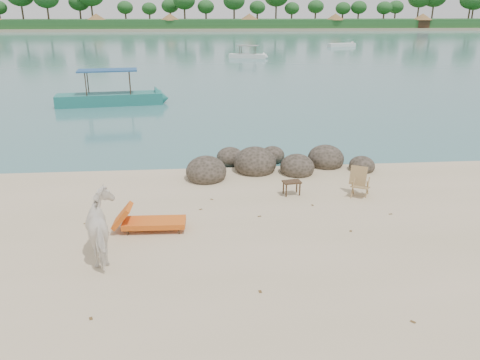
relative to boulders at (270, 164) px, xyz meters
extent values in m
plane|color=#346868|center=(-1.65, 84.34, -0.22)|extent=(400.00, 400.00, 0.00)
cube|color=tan|center=(-1.65, 164.34, -0.22)|extent=(420.00, 90.00, 1.40)
cube|color=#1E4C1E|center=(-1.65, 129.34, 1.68)|extent=(420.00, 18.00, 2.40)
ellipsoid|color=#2A251C|center=(-2.21, -0.71, 0.01)|extent=(1.34, 1.47, 1.00)
ellipsoid|color=#2A251C|center=(-0.51, -0.01, 0.04)|extent=(1.47, 1.62, 1.10)
ellipsoid|color=#2A251C|center=(0.89, -0.41, -0.02)|extent=(1.16, 1.28, 0.87)
ellipsoid|color=#2A251C|center=(2.09, 0.39, 0.01)|extent=(1.29, 1.41, 0.96)
ellipsoid|color=#2A251C|center=(3.19, -0.31, -0.07)|extent=(0.88, 0.97, 0.66)
ellipsoid|color=#2A251C|center=(-1.31, 0.99, -0.05)|extent=(0.99, 1.09, 0.74)
ellipsoid|color=#2A251C|center=(0.29, 1.19, -0.07)|extent=(0.88, 0.97, 0.66)
imported|color=white|center=(-4.54, -5.73, 0.50)|extent=(1.26, 1.85, 1.43)
plane|color=brown|center=(1.31, -8.65, -0.21)|extent=(0.14, 0.14, 0.00)
plane|color=brown|center=(-1.27, -7.47, -0.21)|extent=(0.11, 0.11, 0.00)
plane|color=brown|center=(0.76, -3.28, -0.21)|extent=(0.11, 0.11, 0.00)
plane|color=brown|center=(-2.41, -3.30, -0.21)|extent=(0.14, 0.14, 0.00)
plane|color=brown|center=(2.73, -4.06, -0.21)|extent=(0.11, 0.11, 0.00)
plane|color=brown|center=(-2.09, -2.59, -0.21)|extent=(0.14, 0.14, 0.00)
plane|color=brown|center=(1.33, -4.99, -0.21)|extent=(0.13, 0.13, 0.00)
plane|color=brown|center=(-2.86, -4.19, -0.21)|extent=(0.13, 0.13, 0.00)
plane|color=brown|center=(-0.84, -3.90, -0.21)|extent=(0.12, 0.12, 0.00)
plane|color=brown|center=(-4.41, -8.06, -0.21)|extent=(0.13, 0.13, 0.00)
plane|color=brown|center=(-5.41, -3.96, -0.21)|extent=(0.13, 0.13, 0.00)
camera|label=1|loc=(-2.35, -15.30, 5.00)|focal=35.00mm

